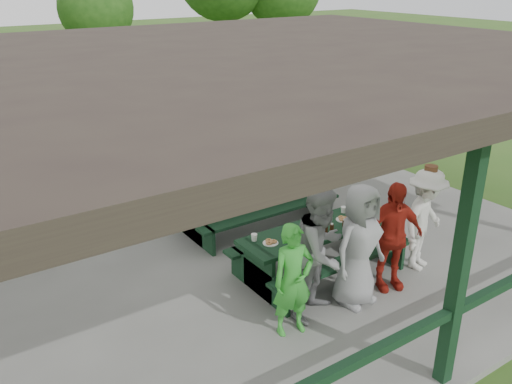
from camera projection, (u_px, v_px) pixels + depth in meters
ground at (254, 253)px, 9.07m from camera, size 90.00×90.00×0.00m
concrete_slab at (254, 250)px, 9.05m from camera, size 10.00×8.00×0.10m
pavilion_structure at (254, 60)px, 7.87m from camera, size 10.60×8.60×3.24m
picnic_table_near at (319, 244)px, 8.13m from camera, size 2.56×1.39×0.75m
picnic_table_far at (254, 198)px, 9.75m from camera, size 2.84×1.39×0.75m
table_setting at (327, 222)px, 8.12m from camera, size 2.37×0.45×0.10m
contestant_green at (293, 280)px, 6.67m from camera, size 0.60×0.45×1.49m
contestant_grey_left at (321, 251)px, 7.00m from camera, size 1.06×0.94×1.83m
contestant_grey_mid at (359, 246)px, 7.24m from camera, size 0.90×0.64×1.74m
contestant_red at (391, 236)px, 7.62m from camera, size 1.03×0.69×1.63m
contestant_white_fedora at (425, 219)px, 8.14m from camera, size 1.18×0.89×1.67m
spectator_lblue at (196, 175)px, 9.98m from camera, size 1.51×0.95×1.56m
spectator_blue at (104, 181)px, 9.56m from camera, size 0.72×0.61×1.67m
spectator_grey at (278, 164)px, 10.77m from camera, size 0.82×0.72×1.44m
pickup_truck at (149, 109)px, 15.20m from camera, size 5.92×3.52×1.54m
farm_trailer at (57, 130)px, 13.73m from camera, size 3.65×1.93×1.27m
tree_mid at (96, 9)px, 20.81m from camera, size 2.87×2.87×4.49m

